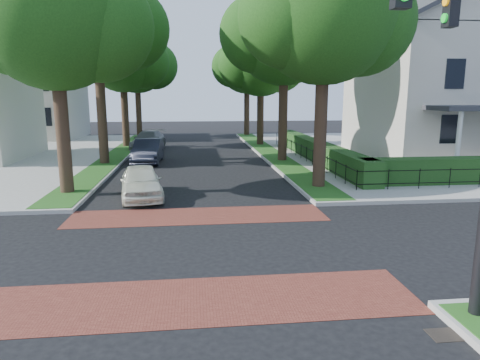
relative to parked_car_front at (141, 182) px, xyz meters
name	(u,v)px	position (x,y,z in m)	size (l,w,h in m)	color
ground	(200,247)	(2.30, -6.18, -0.69)	(120.00, 120.00, 0.00)	black
sidewalk_ne	(451,150)	(21.80, 12.82, -0.61)	(30.00, 30.00, 0.15)	gray
crosswalk_far	(198,216)	(2.30, -2.98, -0.68)	(9.00, 2.20, 0.01)	maroon
crosswalk_near	(203,300)	(2.30, -9.38, -0.68)	(9.00, 2.20, 0.01)	maroon
storm_drain	(447,335)	(6.60, -11.18, -0.68)	(0.65, 0.45, 0.01)	black
grass_strip_ne	(269,152)	(7.70, 12.92, -0.53)	(1.60, 29.80, 0.02)	#274D16
grass_strip_nw	(118,154)	(-3.10, 12.92, -0.53)	(1.60, 29.80, 0.02)	#274D16
tree_right_near	(325,13)	(7.90, 1.06, 6.94)	(7.75, 6.67, 10.66)	black
tree_right_mid	(285,32)	(7.91, 9.07, 7.30)	(8.25, 7.09, 11.22)	black
tree_right_far	(262,62)	(7.90, 18.04, 6.22)	(7.25, 6.23, 9.74)	black
tree_right_back	(248,65)	(7.90, 27.05, 6.58)	(7.50, 6.45, 10.20)	black
tree_left_near	(58,17)	(-3.10, 1.05, 6.58)	(7.50, 6.45, 10.20)	black
tree_left_mid	(99,22)	(-3.09, 9.06, 7.66)	(8.00, 6.88, 11.48)	black
tree_left_far	(124,58)	(-3.10, 18.04, 6.43)	(7.00, 6.02, 9.86)	black
tree_left_back	(138,62)	(-3.10, 27.06, 6.73)	(7.75, 6.66, 10.44)	black
hedge_main_road	(316,150)	(10.00, 8.82, 0.06)	(1.00, 18.00, 1.20)	#173A14
fence_main_road	(304,153)	(9.20, 8.82, -0.09)	(0.06, 18.00, 0.90)	black
house_victorian	(459,67)	(19.81, 9.74, 5.33)	(13.00, 13.05, 12.48)	beige
house_left_far	(29,86)	(-13.19, 25.82, 4.35)	(10.00, 9.00, 10.14)	beige
parked_car_front	(141,182)	(0.00, 0.00, 0.00)	(1.62, 4.03, 1.37)	silver
parked_car_middle	(148,151)	(-0.66, 9.62, 0.06)	(1.59, 4.55, 1.50)	black
parked_car_rear	(148,140)	(-1.30, 16.42, 0.04)	(2.03, 5.00, 1.45)	slate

